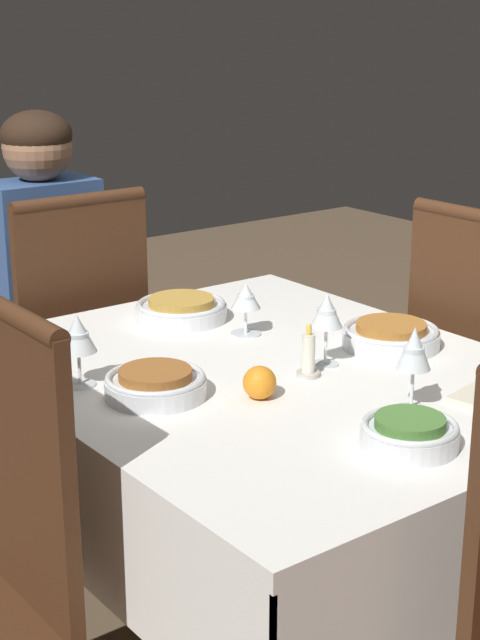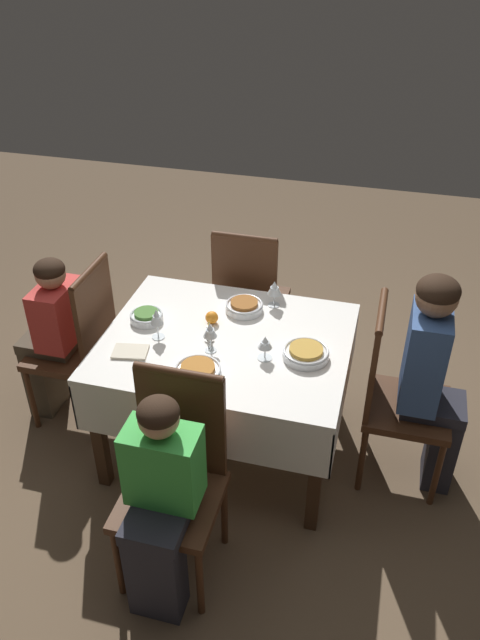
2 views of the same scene
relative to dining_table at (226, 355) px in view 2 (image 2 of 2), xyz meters
name	(u,v)px [view 2 (image 2 of 2)]	position (x,y,z in m)	size (l,w,h in m)	color
ground_plane	(228,444)	(0.00, 0.00, -0.63)	(8.00, 8.00, 0.00)	brown
dining_table	(226,355)	(0.00, 0.00, 0.00)	(1.23, 0.99, 0.73)	white
chair_west	(394,390)	(-0.84, -0.05, -0.09)	(0.42, 0.42, 1.01)	#472816
chair_east	(81,340)	(0.84, -0.04, -0.09)	(0.42, 0.42, 1.01)	#472816
chair_north	(175,471)	(0.02, 0.72, -0.09)	(0.42, 0.42, 1.01)	#472816
chair_south	(249,296)	(0.07, -0.72, -0.09)	(0.42, 0.42, 1.01)	#472816
person_adult_denim	(432,373)	(-1.00, -0.05, 0.05)	(0.34, 0.30, 1.20)	#282833
person_child_red	(51,332)	(1.02, -0.04, -0.07)	(0.33, 0.30, 1.02)	#4C4233
person_child_green	(160,499)	(0.02, 0.90, -0.06)	(0.30, 0.33, 1.03)	#282833
bowl_west	(306,353)	(-0.41, 0.05, 0.13)	(0.22, 0.22, 0.06)	silver
wine_glass_west	(265,343)	(-0.22, 0.10, 0.19)	(0.07, 0.07, 0.13)	white
bowl_east	(146,316)	(0.44, -0.05, 0.13)	(0.17, 0.17, 0.06)	silver
wine_glass_east	(157,318)	(0.33, 0.07, 0.22)	(0.07, 0.07, 0.17)	white
bowl_north	(198,371)	(0.05, 0.31, 0.13)	(0.22, 0.22, 0.06)	silver
wine_glass_north	(210,331)	(0.05, 0.11, 0.22)	(0.07, 0.07, 0.16)	white
bowl_south	(244,306)	(-0.02, -0.28, 0.13)	(0.20, 0.20, 0.06)	silver
wine_glass_south	(274,288)	(-0.16, -0.37, 0.20)	(0.08, 0.08, 0.15)	white
candle_centerpiece	(209,334)	(0.08, 0.04, 0.14)	(0.05, 0.05, 0.12)	beige
orange_fruit	(212,317)	(0.11, -0.12, 0.13)	(0.07, 0.07, 0.07)	orange
napkin_red_folded	(130,352)	(0.42, 0.23, 0.10)	(0.19, 0.15, 0.01)	beige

